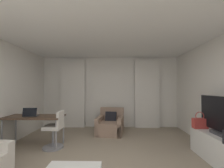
% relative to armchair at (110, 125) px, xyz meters
% --- Properties ---
extents(wall_window, '(5.12, 0.06, 2.60)m').
position_rel_armchair_xyz_m(wall_window, '(-0.05, 0.82, 1.04)').
color(wall_window, silver).
rests_on(wall_window, ground).
extents(ceiling, '(5.12, 6.12, 0.06)m').
position_rel_armchair_xyz_m(ceiling, '(-0.05, -2.21, 2.37)').
color(ceiling, white).
rests_on(ceiling, wall_left).
extents(curtain_left_panel, '(0.90, 0.06, 2.50)m').
position_rel_armchair_xyz_m(curtain_left_panel, '(-1.42, 0.69, 0.99)').
color(curtain_left_panel, silver).
rests_on(curtain_left_panel, ground).
extents(curtain_right_panel, '(0.90, 0.06, 2.50)m').
position_rel_armchair_xyz_m(curtain_right_panel, '(1.33, 0.69, 0.99)').
color(curtain_right_panel, silver).
rests_on(curtain_right_panel, ground).
extents(armchair, '(0.91, 0.97, 0.78)m').
position_rel_armchair_xyz_m(armchair, '(0.00, 0.00, 0.00)').
color(armchair, '#997A66').
rests_on(armchair, ground).
extents(desk, '(1.37, 0.59, 0.75)m').
position_rel_armchair_xyz_m(desk, '(-1.84, -1.12, 0.43)').
color(desk, '#4C3828').
rests_on(desk, ground).
extents(desk_chair, '(0.48, 0.48, 0.88)m').
position_rel_armchair_xyz_m(desk_chair, '(-1.30, -1.20, 0.13)').
color(desk_chair, gray).
rests_on(desk_chair, ground).
extents(laptop, '(0.35, 0.28, 0.22)m').
position_rel_armchair_xyz_m(laptop, '(-1.91, -1.18, 0.54)').
color(laptop, '#2D2D33').
rests_on(laptop, desk).
extents(tv_console, '(0.48, 1.35, 0.54)m').
position_rel_armchair_xyz_m(tv_console, '(2.17, -1.88, 0.01)').
color(tv_console, white).
rests_on(tv_console, ground).
extents(tv_flatscreen, '(0.20, 1.16, 0.74)m').
position_rel_armchair_xyz_m(tv_flatscreen, '(2.17, -1.88, 0.64)').
color(tv_flatscreen, '#333338').
rests_on(tv_flatscreen, tv_console).
extents(handbag_primary, '(0.30, 0.14, 0.37)m').
position_rel_armchair_xyz_m(handbag_primary, '(2.05, -1.41, 0.41)').
color(handbag_primary, '#B73833').
rests_on(handbag_primary, tv_console).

